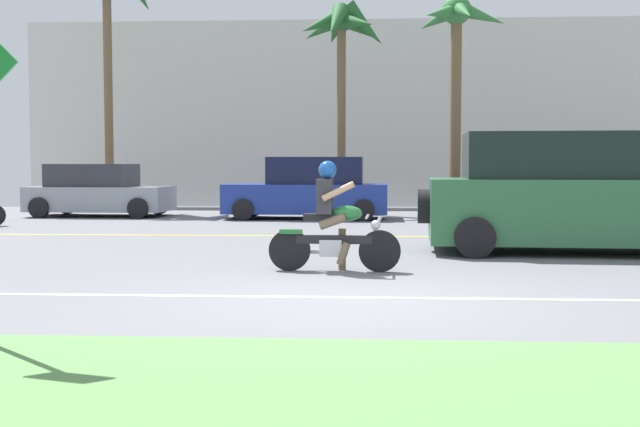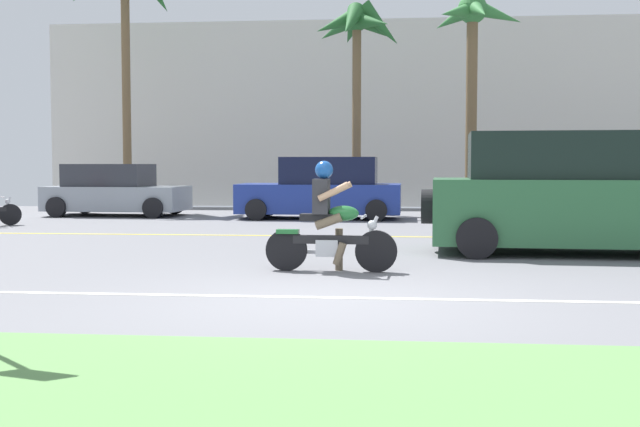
{
  "view_description": "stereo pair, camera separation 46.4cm",
  "coord_description": "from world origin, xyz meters",
  "px_view_note": "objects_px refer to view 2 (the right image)",
  "views": [
    {
      "loc": [
        0.24,
        -8.52,
        1.46
      ],
      "look_at": [
        -0.48,
        3.48,
        0.71
      ],
      "focal_mm": 44.93,
      "sensor_mm": 36.0,
      "label": 1
    },
    {
      "loc": [
        0.71,
        -8.49,
        1.46
      ],
      "look_at": [
        -0.48,
        3.48,
        0.71
      ],
      "focal_mm": 44.93,
      "sensor_mm": 36.0,
      "label": 2
    }
  ],
  "objects_px": {
    "parked_car_2": "(533,190)",
    "parked_car_1": "(323,190)",
    "palm_tree_2": "(472,32)",
    "suv_nearby": "(581,195)",
    "parked_car_0": "(115,191)",
    "motorcyclist": "(330,225)",
    "palm_tree_0": "(358,34)"
  },
  "relations": [
    {
      "from": "motorcyclist",
      "to": "suv_nearby",
      "type": "xyz_separation_m",
      "value": [
        3.88,
        2.56,
        0.32
      ]
    },
    {
      "from": "parked_car_0",
      "to": "palm_tree_0",
      "type": "height_order",
      "value": "palm_tree_0"
    },
    {
      "from": "palm_tree_0",
      "to": "parked_car_0",
      "type": "bearing_deg",
      "value": -166.2
    },
    {
      "from": "parked_car_2",
      "to": "palm_tree_2",
      "type": "height_order",
      "value": "palm_tree_2"
    },
    {
      "from": "parked_car_1",
      "to": "palm_tree_2",
      "type": "xyz_separation_m",
      "value": [
        4.06,
        1.93,
        4.41
      ]
    },
    {
      "from": "parked_car_2",
      "to": "palm_tree_2",
      "type": "distance_m",
      "value": 5.01
    },
    {
      "from": "motorcyclist",
      "to": "parked_car_0",
      "type": "xyz_separation_m",
      "value": [
        -7.06,
        11.12,
        0.05
      ]
    },
    {
      "from": "parked_car_0",
      "to": "palm_tree_0",
      "type": "distance_m",
      "value": 8.32
    },
    {
      "from": "palm_tree_2",
      "to": "parked_car_1",
      "type": "bearing_deg",
      "value": -154.59
    },
    {
      "from": "suv_nearby",
      "to": "parked_car_2",
      "type": "xyz_separation_m",
      "value": [
        0.53,
        7.93,
        -0.18
      ]
    },
    {
      "from": "motorcyclist",
      "to": "palm_tree_0",
      "type": "relative_size",
      "value": 0.29
    },
    {
      "from": "parked_car_2",
      "to": "palm_tree_0",
      "type": "bearing_deg",
      "value": 154.05
    },
    {
      "from": "suv_nearby",
      "to": "parked_car_0",
      "type": "bearing_deg",
      "value": 141.95
    },
    {
      "from": "parked_car_1",
      "to": "parked_car_2",
      "type": "distance_m",
      "value": 5.51
    },
    {
      "from": "palm_tree_2",
      "to": "parked_car_2",
      "type": "bearing_deg",
      "value": -52.61
    },
    {
      "from": "parked_car_0",
      "to": "parked_car_2",
      "type": "relative_size",
      "value": 1.04
    },
    {
      "from": "parked_car_2",
      "to": "parked_car_1",
      "type": "bearing_deg",
      "value": -179.76
    },
    {
      "from": "suv_nearby",
      "to": "parked_car_1",
      "type": "xyz_separation_m",
      "value": [
        -4.98,
        7.91,
        -0.19
      ]
    },
    {
      "from": "parked_car_0",
      "to": "motorcyclist",
      "type": "bearing_deg",
      "value": -57.59
    },
    {
      "from": "palm_tree_2",
      "to": "motorcyclist",
      "type": "bearing_deg",
      "value": -103.4
    },
    {
      "from": "parked_car_2",
      "to": "palm_tree_0",
      "type": "height_order",
      "value": "palm_tree_0"
    },
    {
      "from": "motorcyclist",
      "to": "palm_tree_2",
      "type": "distance_m",
      "value": 13.53
    },
    {
      "from": "parked_car_2",
      "to": "parked_car_0",
      "type": "bearing_deg",
      "value": 176.86
    },
    {
      "from": "suv_nearby",
      "to": "parked_car_2",
      "type": "bearing_deg",
      "value": 86.18
    },
    {
      "from": "motorcyclist",
      "to": "palm_tree_0",
      "type": "bearing_deg",
      "value": 91.34
    },
    {
      "from": "parked_car_0",
      "to": "parked_car_1",
      "type": "xyz_separation_m",
      "value": [
        5.96,
        -0.65,
        0.08
      ]
    },
    {
      "from": "suv_nearby",
      "to": "parked_car_1",
      "type": "relative_size",
      "value": 1.17
    },
    {
      "from": "motorcyclist",
      "to": "palm_tree_2",
      "type": "xyz_separation_m",
      "value": [
        2.95,
        12.4,
        4.54
      ]
    },
    {
      "from": "suv_nearby",
      "to": "parked_car_0",
      "type": "relative_size",
      "value": 1.31
    },
    {
      "from": "palm_tree_0",
      "to": "motorcyclist",
      "type": "bearing_deg",
      "value": -88.66
    },
    {
      "from": "suv_nearby",
      "to": "palm_tree_0",
      "type": "distance_m",
      "value": 11.84
    },
    {
      "from": "parked_car_1",
      "to": "parked_car_2",
      "type": "relative_size",
      "value": 1.16
    }
  ]
}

